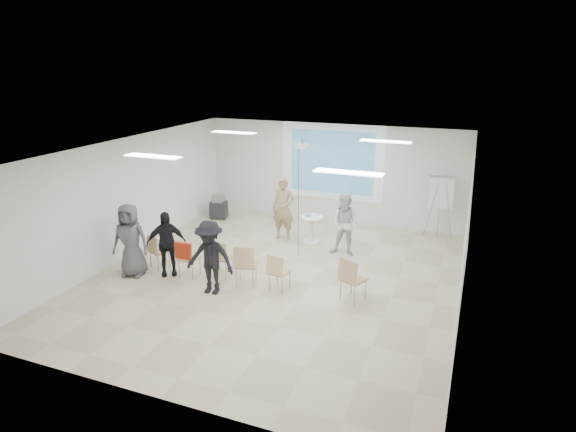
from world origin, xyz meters
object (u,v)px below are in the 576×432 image
(player_right, at_px, (346,221))
(chair_far_left, at_px, (156,249))
(audience_left, at_px, (166,239))
(pedestal_table, at_px, (311,228))
(chair_left_inner, at_px, (221,256))
(flipchart_easel, at_px, (441,193))
(chair_left_mid, at_px, (187,256))
(audience_mid, at_px, (210,253))
(av_cart, at_px, (219,208))
(audience_outer, at_px, (130,236))
(chair_center, at_px, (245,263))
(chair_right_far, at_px, (351,276))
(laptop, at_px, (223,256))
(player_left, at_px, (283,205))
(chair_right_inner, at_px, (278,270))

(player_right, relative_size, chair_far_left, 2.15)
(player_right, height_order, audience_left, player_right)
(pedestal_table, distance_m, chair_left_inner, 3.08)
(player_right, relative_size, flipchart_easel, 1.01)
(chair_left_mid, distance_m, audience_mid, 1.06)
(audience_left, relative_size, av_cart, 2.31)
(chair_left_mid, bearing_deg, flipchart_easel, 42.58)
(chair_left_inner, bearing_deg, audience_mid, -77.08)
(audience_left, height_order, audience_outer, audience_outer)
(player_right, xyz_separation_m, chair_far_left, (-3.99, -2.48, -0.41))
(chair_left_mid, xyz_separation_m, av_cart, (-1.47, 4.12, -0.19))
(chair_left_inner, xyz_separation_m, av_cart, (-2.16, 3.78, -0.16))
(chair_center, height_order, chair_right_far, chair_center)
(audience_mid, bearing_deg, audience_outer, 173.21)
(player_right, bearing_deg, audience_left, -144.81)
(player_right, xyz_separation_m, chair_left_inner, (-2.33, -2.32, -0.39))
(laptop, distance_m, av_cart, 4.27)
(player_right, distance_m, chair_left_inner, 3.31)
(player_left, height_order, chair_right_inner, player_left)
(player_left, bearing_deg, player_right, -15.68)
(chair_left_inner, relative_size, chair_center, 0.89)
(chair_center, xyz_separation_m, audience_mid, (-0.56, -0.53, 0.35))
(player_left, height_order, chair_right_far, player_left)
(chair_far_left, xyz_separation_m, audience_mid, (1.85, -0.65, 0.43))
(audience_mid, distance_m, flipchart_easel, 6.78)
(av_cart, bearing_deg, chair_left_mid, -83.22)
(chair_right_inner, bearing_deg, pedestal_table, 105.33)
(laptop, height_order, audience_outer, audience_outer)
(audience_left, bearing_deg, chair_left_inner, -18.81)
(chair_center, relative_size, flipchart_easel, 0.54)
(player_right, distance_m, av_cart, 4.76)
(player_left, bearing_deg, audience_mid, -94.87)
(chair_far_left, relative_size, chair_right_inner, 0.98)
(player_right, height_order, chair_right_far, player_right)
(pedestal_table, xyz_separation_m, av_cart, (-3.41, 0.97, -0.08))
(chair_right_far, bearing_deg, pedestal_table, 146.01)
(player_left, distance_m, av_cart, 2.84)
(chair_left_inner, bearing_deg, chair_far_left, -175.43)
(pedestal_table, relative_size, audience_mid, 0.42)
(audience_left, bearing_deg, chair_center, -32.55)
(chair_left_inner, distance_m, chair_right_far, 3.10)
(chair_center, bearing_deg, audience_left, 167.56)
(chair_far_left, height_order, audience_outer, audience_outer)
(chair_right_inner, relative_size, av_cart, 1.12)
(pedestal_table, height_order, av_cart, pedestal_table)
(laptop, bearing_deg, chair_left_inner, 89.83)
(pedestal_table, relative_size, chair_left_mid, 0.85)
(pedestal_table, bearing_deg, player_right, -24.39)
(chair_right_far, bearing_deg, chair_far_left, -155.76)
(chair_center, relative_size, audience_outer, 0.50)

